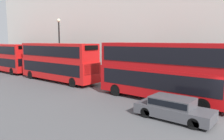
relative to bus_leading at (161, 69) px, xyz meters
The scene contains 6 objects.
bus_leading is the anchor object (origin of this frame).
bus_second_in_queue 12.95m from the bus_leading, 90.00° to the left, with size 2.59×11.00×4.36m.
bus_third_in_queue 24.98m from the bus_leading, 90.00° to the left, with size 2.59×10.21×4.14m.
car_dark_sedan 4.58m from the bus_leading, 143.57° to the right, with size 1.80×4.54×1.34m.
street_lamp 15.17m from the bus_leading, 82.96° to the left, with size 0.44×0.44×7.38m.
pedestrian 11.19m from the bus_leading, 76.18° to the left, with size 0.36×0.36×1.82m.
Camera 1 is at (-13.92, -2.07, 4.69)m, focal length 35.00 mm.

